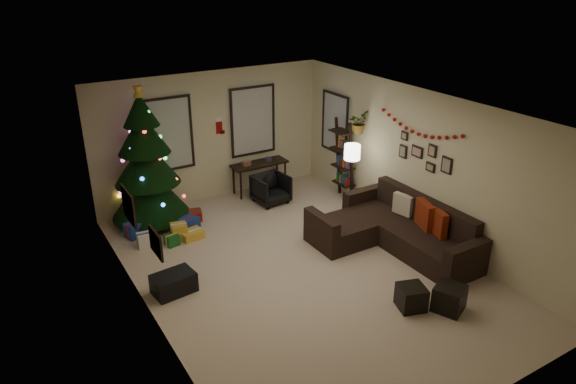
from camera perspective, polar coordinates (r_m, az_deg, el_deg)
The scene contains 29 objects.
floor at distance 8.81m, azimuth 1.48°, elevation -8.35°, with size 7.00×7.00×0.00m, color beige.
ceiling at distance 7.73m, azimuth 1.69°, elevation 8.88°, with size 7.00×7.00×0.00m, color white.
wall_back at distance 11.10m, azimuth -8.27°, elevation 5.98°, with size 5.00×5.00×0.00m, color beige.
wall_front at distance 5.93m, azimuth 20.56°, elevation -12.08°, with size 5.00×5.00×0.00m, color beige.
wall_left at distance 7.27m, azimuth -15.31°, elevation -4.43°, with size 7.00×7.00×0.00m, color beige.
wall_right at distance 9.67m, azimuth 14.17°, elevation 2.82°, with size 7.00×7.00×0.00m, color beige.
window_back_left at distance 10.70m, azimuth -12.95°, elevation 6.07°, with size 1.05×0.06×1.50m.
window_back_right at distance 11.40m, azimuth -3.85°, elevation 7.69°, with size 1.05×0.06×1.50m.
window_right_wall at distance 11.43m, azimuth 5.15°, elevation 7.44°, with size 0.06×0.90×1.30m.
christmas_tree at distance 10.24m, azimuth -15.05°, elevation 2.67°, with size 1.49×1.49×2.77m.
presents at distance 10.07m, azimuth -12.32°, elevation -3.84°, with size 1.50×1.22×0.30m.
sofa at distance 9.56m, azimuth 11.38°, elevation -4.16°, with size 1.90×2.76×0.87m.
pillow_red_a at distance 9.25m, azimuth 15.93°, elevation -3.17°, with size 0.12×0.45×0.45m, color maroon.
pillow_red_b at distance 9.44m, azimuth 14.55°, elevation -2.45°, with size 0.13×0.49×0.49m, color maroon.
pillow_cream at distance 9.78m, azimuth 12.33°, elevation -1.33°, with size 0.11×0.38×0.38m, color beige.
ottoman_near at distance 8.04m, azimuth 13.19°, elevation -11.02°, with size 0.38×0.38×0.36m, color black.
ottoman_far at distance 8.13m, azimuth 17.04°, elevation -10.93°, with size 0.41×0.41×0.39m, color black.
desk at distance 11.49m, azimuth -3.11°, elevation 2.81°, with size 1.24×0.44×0.67m.
desk_chair at distance 11.03m, azimuth -1.86°, elevation 0.34°, with size 0.60×0.56×0.62m, color black.
bookshelf at distance 11.10m, azimuth 6.05°, elevation 3.35°, with size 0.30×0.51×1.74m.
potted_plant at distance 10.49m, azimuth 7.64°, elevation 7.83°, with size 0.51×0.44×0.57m, color #4C4C4C.
floor_lamp at distance 10.25m, azimuth 6.94°, elevation 3.80°, with size 0.31×0.31×1.46m.
art_map at distance 7.90m, azimuth -16.87°, elevation -1.48°, with size 0.04×0.60×0.50m.
art_abstract at distance 6.85m, azimuth -14.11°, elevation -5.36°, with size 0.04×0.45×0.35m.
gallery at distance 9.53m, azimuth 14.52°, elevation 3.91°, with size 0.03×1.25×0.54m.
garland at distance 9.48m, azimuth 14.01°, elevation 6.78°, with size 0.08×1.90×0.30m, color #A5140C, non-canonical shape.
stocking_left at distance 11.04m, azimuth -9.09°, elevation 6.67°, with size 0.20×0.05×0.36m.
stocking_right at distance 11.12m, azimuth -7.46°, elevation 7.15°, with size 0.20×0.05×0.36m.
storage_bin at distance 8.37m, azimuth -12.26°, elevation -9.60°, with size 0.63×0.42×0.31m, color black.
Camera 1 is at (-4.06, -6.28, 4.66)m, focal length 32.88 mm.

